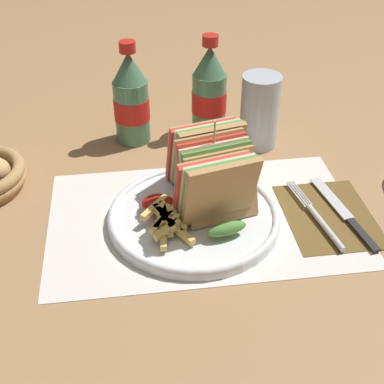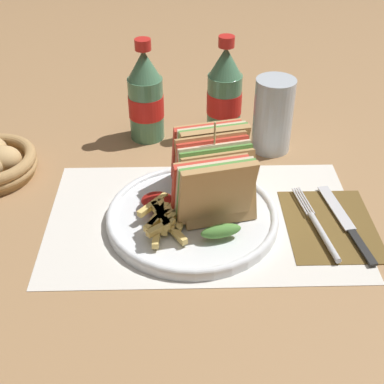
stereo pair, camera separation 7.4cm
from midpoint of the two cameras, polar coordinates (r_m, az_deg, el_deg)
name	(u,v)px [view 2 (the right image)]	position (r m, az deg, el deg)	size (l,w,h in m)	color
ground_plane	(208,221)	(0.83, 4.22, -3.21)	(4.00, 4.00, 0.00)	#9E754C
placemat	(202,218)	(0.83, 3.67, -2.91)	(0.48, 0.30, 0.00)	silver
plate_main	(192,215)	(0.82, 2.60, -2.57)	(0.27, 0.27, 0.02)	white
club_sandwich	(213,174)	(0.81, 4.86, 1.80)	(0.13, 0.21, 0.15)	tan
fries_pile	(165,218)	(0.79, -0.25, -2.89)	(0.09, 0.11, 0.02)	#E5C166
ketchup_blob	(157,200)	(0.82, -1.17, -0.99)	(0.05, 0.04, 0.02)	maroon
napkin	(330,225)	(0.86, 16.94, -3.43)	(0.14, 0.18, 0.00)	brown
fork	(319,229)	(0.83, 15.94, -3.88)	(0.04, 0.18, 0.01)	silver
knife	(347,223)	(0.86, 18.55, -3.27)	(0.04, 0.19, 0.00)	black
coke_bottle_near	(146,97)	(1.01, -2.85, 10.00)	(0.07, 0.07, 0.19)	#4C7F5B
coke_bottle_far	(224,94)	(1.03, 5.58, 10.33)	(0.07, 0.07, 0.19)	#4C7F5B
glass_near	(273,120)	(1.00, 10.72, 7.54)	(0.07, 0.07, 0.14)	silver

